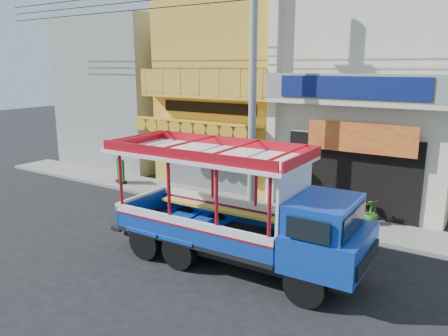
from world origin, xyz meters
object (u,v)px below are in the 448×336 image
potted_plant_a (342,205)px  potted_plant_c (371,212)px  songthaew_truck (252,213)px  green_sign (121,173)px  utility_pole (257,72)px

potted_plant_a → potted_plant_c: potted_plant_a is taller
songthaew_truck → potted_plant_a: bearing=80.0°
green_sign → potted_plant_a: bearing=3.9°
utility_pole → songthaew_truck: utility_pole is taller
potted_plant_a → potted_plant_c: size_ratio=1.23×
potted_plant_c → utility_pole: bearing=-36.7°
songthaew_truck → potted_plant_a: size_ratio=6.77×
green_sign → potted_plant_c: 10.79m
utility_pole → potted_plant_c: size_ratio=33.19×
utility_pole → green_sign: 8.31m
potted_plant_a → potted_plant_c: (0.96, 0.10, -0.10)m
green_sign → potted_plant_a: green_sign is taller
songthaew_truck → potted_plant_c: songthaew_truck is taller
utility_pole → songthaew_truck: (1.96, -3.73, -3.46)m
utility_pole → potted_plant_c: 5.96m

